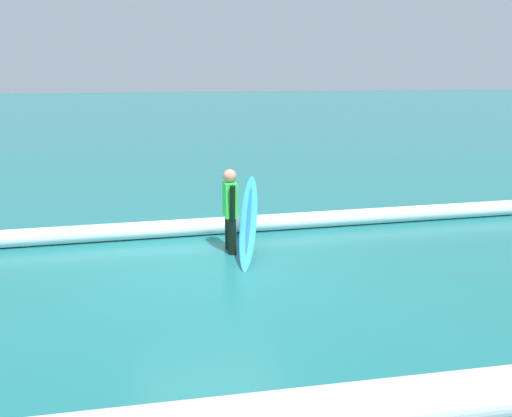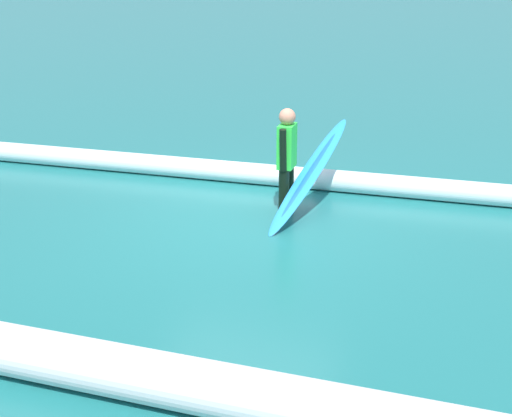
# 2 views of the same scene
# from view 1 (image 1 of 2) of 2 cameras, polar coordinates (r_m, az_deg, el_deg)

# --- Properties ---
(ground_plane) EXTENTS (172.79, 172.79, 0.00)m
(ground_plane) POSITION_cam_1_polar(r_m,az_deg,el_deg) (8.08, -5.18, -6.37)
(ground_plane) COLOR #1D6C6D
(surfer) EXTENTS (0.22, 0.58, 1.41)m
(surfer) POSITION_cam_1_polar(r_m,az_deg,el_deg) (8.46, -2.91, 0.21)
(surfer) COLOR black
(surfer) RESTS_ON ground_plane
(surfboard) EXTENTS (0.84, 2.07, 1.12)m
(surfboard) POSITION_cam_1_polar(r_m,az_deg,el_deg) (8.59, -0.83, -1.21)
(surfboard) COLOR #268CE5
(surfboard) RESTS_ON ground_plane
(wave_crest_foreground) EXTENTS (17.25, 0.53, 0.31)m
(wave_crest_foreground) POSITION_cam_1_polar(r_m,az_deg,el_deg) (9.52, -12.94, -2.41)
(wave_crest_foreground) COLOR white
(wave_crest_foreground) RESTS_ON ground_plane
(wave_crest_midground) EXTENTS (14.70, 1.20, 0.44)m
(wave_crest_midground) POSITION_cam_1_polar(r_m,az_deg,el_deg) (4.67, 13.49, -20.77)
(wave_crest_midground) COLOR white
(wave_crest_midground) RESTS_ON ground_plane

